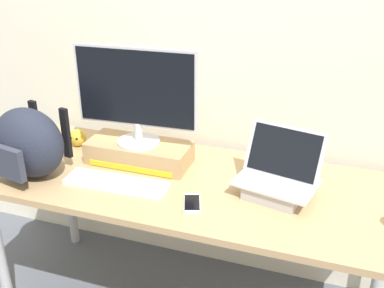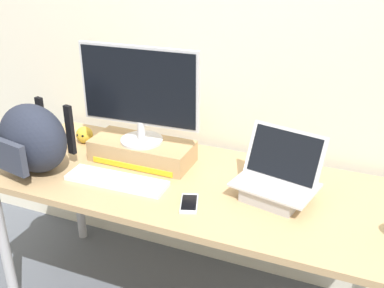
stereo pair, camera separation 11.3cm
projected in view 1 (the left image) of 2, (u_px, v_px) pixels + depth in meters
back_wall at (224, 30)px, 2.18m from camera, size 7.00×0.10×2.60m
desk at (192, 195)px, 2.06m from camera, size 1.82×0.72×0.74m
toner_box_yellow at (139, 152)px, 2.18m from camera, size 0.48×0.21×0.10m
desktop_monitor at (136, 94)px, 2.05m from camera, size 0.56×0.20×0.45m
open_laptop at (277, 182)px, 1.91m from camera, size 0.36×0.29×0.27m
external_keyboard at (116, 183)px, 2.00m from camera, size 0.45×0.14×0.02m
messenger_backpack at (28, 143)px, 2.02m from camera, size 0.38×0.33×0.31m
cell_phone at (192, 203)px, 1.86m from camera, size 0.11×0.15×0.01m
plush_toy at (78, 138)px, 2.34m from camera, size 0.08×0.08×0.08m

